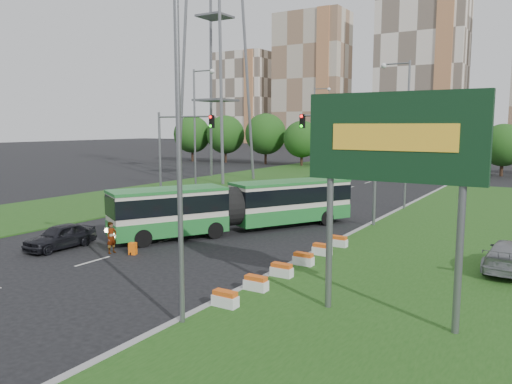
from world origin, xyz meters
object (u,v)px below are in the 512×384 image
Objects in this scene: billboard at (393,147)px; car_median at (511,256)px; pedestrian at (112,238)px; traffic_mast_left at (174,144)px; shopping_trolley at (133,249)px; articulated_bus at (235,206)px; traffic_mast_median at (353,148)px; car_left_far at (195,199)px; car_left_near at (60,236)px.

car_median is (3.13, 8.83, -5.30)m from billboard.
car_median is at bearing -68.55° from pedestrian.
traffic_mast_left is at bearing -10.26° from car_median.
billboard is 1.62× the size of car_median.
pedestrian is 2.66× the size of shopping_trolley.
pedestrian is at bearing 176.49° from shopping_trolley.
billboard is at bearing -8.22° from articulated_bus.
articulated_bus is 8.79m from pedestrian.
shopping_trolley is at bearing 24.21° from car_median.
pedestrian is at bearing 23.98° from car_median.
billboard and traffic_mast_median have the same top height.
traffic_mast_median is 17.09m from pedestrian.
traffic_mast_left is at bearing -176.23° from traffic_mast_median.
traffic_mast_median is 14.72m from car_left_far.
traffic_mast_left is 15.67m from pedestrian.
traffic_mast_median and traffic_mast_left have the same top height.
car_median reaches higher than car_left_near.
articulated_bus is 9.60× the size of pedestrian.
traffic_mast_left reaches higher than shopping_trolley.
traffic_mast_median is at bearing -6.92° from car_left_far.
articulated_bus is at bearing -1.29° from car_median.
pedestrian is (-8.21, -14.30, -4.49)m from traffic_mast_median.
articulated_bus is 25.49× the size of shopping_trolley.
car_left_far reaches higher than car_left_near.
traffic_mast_median is at bearing 42.36° from shopping_trolley.
traffic_mast_left is 11.17m from articulated_bus.
car_median reaches higher than shopping_trolley.
billboard is at bearing 73.72° from car_median.
articulated_bus is at bearing -27.58° from traffic_mast_left.
articulated_bus is 10.86m from car_left_near.
traffic_mast_left is (-22.63, 15.00, -0.81)m from billboard.
articulated_bus is at bearing -134.67° from traffic_mast_median.
billboard is 0.48× the size of articulated_bus.
car_left_far is 25.63m from car_median.
traffic_mast_median is at bearing 115.03° from billboard.
articulated_bus is (-5.81, -5.88, -3.68)m from traffic_mast_median.
shopping_trolley is (6.96, -14.05, -0.41)m from car_left_far.
pedestrian is (-2.39, -8.42, -0.81)m from articulated_bus.
traffic_mast_median is (-7.47, 16.00, -0.81)m from billboard.
car_median is (24.58, -7.29, 0.13)m from car_left_far.
traffic_mast_left reaches higher than car_median.
articulated_bus reaches higher than car_left_near.
car_median is 7.61× the size of shopping_trolley.
billboard is at bearing -29.02° from shopping_trolley.
car_median reaches higher than car_left_far.
pedestrian reaches higher than car_left_near.
car_median is at bearing -13.48° from traffic_mast_left.
articulated_bus is (9.34, -4.88, -3.68)m from traffic_mast_left.
car_left_near is (3.69, -14.10, -4.65)m from traffic_mast_left.
billboard is 27.16m from traffic_mast_left.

